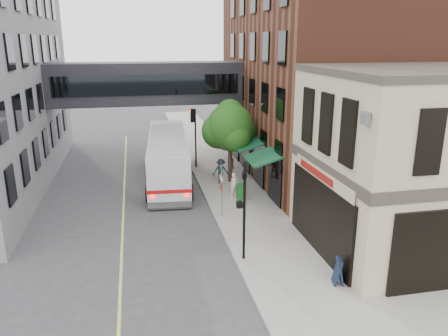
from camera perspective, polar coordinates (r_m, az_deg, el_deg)
name	(u,v)px	position (r m, az deg, el deg)	size (l,w,h in m)	color
ground	(246,286)	(18.36, 2.90, -15.09)	(120.00, 120.00, 0.00)	#38383A
sidewalk_main	(224,178)	(31.23, 0.03, -1.32)	(4.00, 60.00, 0.15)	gray
corner_building	(425,161)	(22.17, 24.74, 0.85)	(10.19, 8.12, 8.45)	tan
brick_building	(329,77)	(33.33, 13.51, 11.50)	(13.76, 18.00, 14.00)	#5A2B1C
skyway_bridge	(147,83)	(33.28, -10.02, 10.85)	(14.00, 3.18, 3.00)	black
traffic_signal_near	(244,199)	(18.88, 2.59, -4.08)	(0.44, 0.22, 4.60)	black
traffic_signal_far	(194,126)	(33.01, -4.00, 5.46)	(0.53, 0.28, 4.50)	black
street_sign_pole	(221,186)	(23.83, -0.33, -2.32)	(0.08, 0.75, 3.00)	gray
street_tree	(229,127)	(29.57, 0.72, 5.35)	(3.80, 3.20, 5.60)	#382619
lane_marking	(124,206)	(26.91, -12.99, -4.89)	(0.12, 40.00, 0.01)	#D8CC4C
bus	(168,156)	(30.80, -7.32, 1.60)	(3.53, 11.99, 3.18)	silver
pedestrian_a	(234,185)	(27.10, 1.36, -2.24)	(0.56, 0.37, 1.54)	silver
pedestrian_b	(232,169)	(30.30, 1.10, -0.16)	(0.77, 0.60, 1.59)	#D48991
pedestrian_c	(221,171)	(29.64, -0.43, -0.42)	(1.10, 0.64, 1.71)	#212129
newspaper_box	(241,191)	(26.81, 2.22, -3.08)	(0.49, 0.44, 0.99)	#155D1C
sandwich_board	(338,271)	(18.51, 14.71, -12.90)	(0.39, 0.60, 1.08)	black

